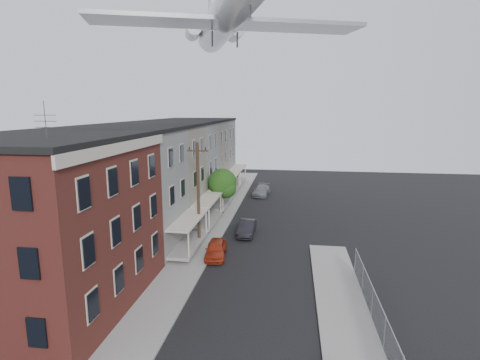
# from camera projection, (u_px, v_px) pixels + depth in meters

# --- Properties ---
(sidewalk_left) EXTENTS (3.00, 62.00, 0.12)m
(sidewalk_left) POSITION_uv_depth(u_px,v_px,m) (215.00, 224.00, 38.64)
(sidewalk_left) COLOR gray
(sidewalk_left) RESTS_ON ground
(sidewalk_right) EXTENTS (3.00, 26.00, 0.12)m
(sidewalk_right) POSITION_uv_depth(u_px,v_px,m) (349.00, 335.00, 19.62)
(sidewalk_right) COLOR gray
(sidewalk_right) RESTS_ON ground
(curb_left) EXTENTS (0.15, 62.00, 0.14)m
(curb_left) POSITION_uv_depth(u_px,v_px,m) (228.00, 224.00, 38.44)
(curb_left) COLOR gray
(curb_left) RESTS_ON ground
(curb_right) EXTENTS (0.15, 26.00, 0.14)m
(curb_right) POSITION_uv_depth(u_px,v_px,m) (321.00, 333.00, 19.82)
(curb_right) COLOR gray
(curb_right) RESTS_ON ground
(corner_building) EXTENTS (10.31, 12.30, 12.15)m
(corner_building) POSITION_uv_depth(u_px,v_px,m) (46.00, 223.00, 22.04)
(corner_building) COLOR #341210
(corner_building) RESTS_ON ground
(row_house_a) EXTENTS (11.98, 7.00, 10.30)m
(row_house_a) POSITION_uv_depth(u_px,v_px,m) (120.00, 189.00, 31.28)
(row_house_a) COLOR gray
(row_house_a) RESTS_ON ground
(row_house_b) EXTENTS (11.98, 7.00, 10.30)m
(row_house_b) POSITION_uv_depth(u_px,v_px,m) (151.00, 175.00, 38.09)
(row_house_b) COLOR gray
(row_house_b) RESTS_ON ground
(row_house_c) EXTENTS (11.98, 7.00, 10.30)m
(row_house_c) POSITION_uv_depth(u_px,v_px,m) (173.00, 165.00, 44.90)
(row_house_c) COLOR gray
(row_house_c) RESTS_ON ground
(row_house_d) EXTENTS (11.98, 7.00, 10.30)m
(row_house_d) POSITION_uv_depth(u_px,v_px,m) (188.00, 157.00, 51.71)
(row_house_d) COLOR gray
(row_house_d) RESTS_ON ground
(row_house_e) EXTENTS (11.98, 7.00, 10.30)m
(row_house_e) POSITION_uv_depth(u_px,v_px,m) (201.00, 152.00, 58.51)
(row_house_e) COLOR gray
(row_house_e) RESTS_ON ground
(chainlink_fence) EXTENTS (0.06, 18.06, 1.90)m
(chainlink_fence) POSITION_uv_depth(u_px,v_px,m) (385.00, 333.00, 18.27)
(chainlink_fence) COLOR gray
(chainlink_fence) RESTS_ON ground
(utility_pole) EXTENTS (1.80, 0.26, 9.00)m
(utility_pole) POSITION_uv_depth(u_px,v_px,m) (198.00, 193.00, 31.95)
(utility_pole) COLOR black
(utility_pole) RESTS_ON ground
(street_tree) EXTENTS (3.22, 3.20, 5.20)m
(street_tree) POSITION_uv_depth(u_px,v_px,m) (223.00, 184.00, 41.79)
(street_tree) COLOR black
(street_tree) RESTS_ON ground
(car_near) EXTENTS (1.99, 4.09, 1.34)m
(car_near) POSITION_uv_depth(u_px,v_px,m) (216.00, 249.00, 30.06)
(car_near) COLOR #A72E15
(car_near) RESTS_ON ground
(car_mid) EXTENTS (1.49, 4.16, 1.37)m
(car_mid) POSITION_uv_depth(u_px,v_px,m) (247.00, 228.00, 35.34)
(car_mid) COLOR black
(car_mid) RESTS_ON ground
(car_far) EXTENTS (2.36, 4.91, 1.38)m
(car_far) POSITION_uv_depth(u_px,v_px,m) (262.00, 190.00, 51.41)
(car_far) COLOR slate
(car_far) RESTS_ON ground
(airplane) EXTENTS (24.69, 28.26, 8.21)m
(airplane) POSITION_uv_depth(u_px,v_px,m) (225.00, 17.00, 35.50)
(airplane) COLOR white
(airplane) RESTS_ON ground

